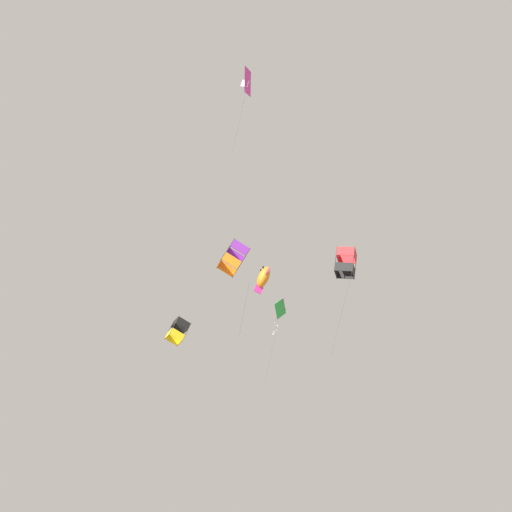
% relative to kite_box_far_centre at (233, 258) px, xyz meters
% --- Properties ---
extents(kite_box_far_centre, '(2.16, 1.45, 2.38)m').
position_rel_kite_box_far_centre_xyz_m(kite_box_far_centre, '(0.00, 0.00, 0.00)').
color(kite_box_far_centre, purple).
extents(kite_box_near_left, '(2.82, 2.53, 8.67)m').
position_rel_kite_box_far_centre_xyz_m(kite_box_near_left, '(9.29, 0.78, 1.84)').
color(kite_box_near_left, red).
extents(kite_fish_upper_right, '(2.49, 2.33, 6.23)m').
position_rel_kite_box_far_centre_xyz_m(kite_fish_upper_right, '(4.80, 6.32, 2.38)').
color(kite_fish_upper_right, orange).
extents(kite_box_near_right, '(2.27, 1.63, 2.57)m').
position_rel_kite_box_far_centre_xyz_m(kite_box_near_right, '(0.64, 17.82, 1.25)').
color(kite_box_near_right, black).
extents(kite_diamond_low_drifter, '(2.31, 1.41, 8.24)m').
position_rel_kite_box_far_centre_xyz_m(kite_diamond_low_drifter, '(8.88, 12.21, 2.59)').
color(kite_diamond_low_drifter, green).
extents(kite_delta_highest, '(1.88, 2.40, 8.46)m').
position_rel_kite_box_far_centre_xyz_m(kite_delta_highest, '(0.84, 0.01, 16.86)').
color(kite_delta_highest, '#DB2D93').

